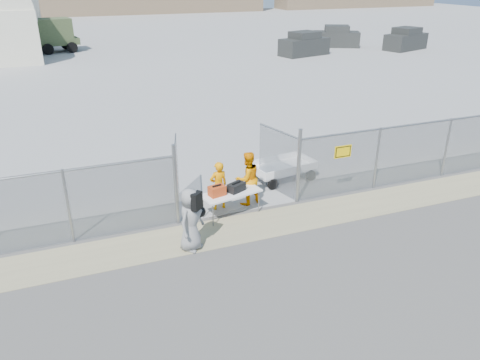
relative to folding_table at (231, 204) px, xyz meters
name	(u,v)px	position (x,y,z in m)	size (l,w,h in m)	color
ground	(265,243)	(0.33, -1.90, -0.39)	(160.00, 160.00, 0.00)	#4E4C4C
tarmac_inside	(104,43)	(0.33, 40.10, -0.39)	(160.00, 80.00, 0.01)	#969696
dirt_strip	(252,226)	(0.33, -0.90, -0.39)	(44.00, 1.60, 0.01)	tan
chain_link_fence	(240,180)	(0.33, 0.10, 0.71)	(40.00, 0.20, 2.20)	gray
folding_table	(231,204)	(0.00, 0.00, 0.00)	(1.85, 0.77, 0.78)	white
orange_bag	(217,191)	(-0.47, -0.05, 0.54)	(0.48, 0.32, 0.30)	#C04016
black_duffel	(236,187)	(0.18, 0.02, 0.52)	(0.54, 0.32, 0.26)	black
security_worker_left	(219,186)	(-0.22, 0.55, 0.41)	(0.59, 0.38, 1.60)	#FA9300
security_worker_right	(247,178)	(0.76, 0.57, 0.50)	(0.87, 0.68, 1.78)	#FA9300
visitor	(191,220)	(-1.66, -1.42, 0.51)	(0.88, 0.57, 1.80)	gray
utility_trailer	(282,169)	(2.69, 1.98, -0.04)	(2.94, 1.52, 0.71)	white
military_truck	(41,36)	(-5.50, 35.60, 1.11)	(6.28, 2.32, 3.00)	#43532F
parked_vehicle_near	(304,44)	(16.30, 25.92, 0.62)	(4.45, 2.01, 2.01)	#2D2F2D
parked_vehicle_mid	(336,36)	(21.74, 29.41, 0.61)	(4.42, 2.00, 2.00)	#2D2F2D
parked_vehicle_far	(406,39)	(26.94, 25.41, 0.62)	(4.46, 2.02, 2.02)	#2D2F2D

